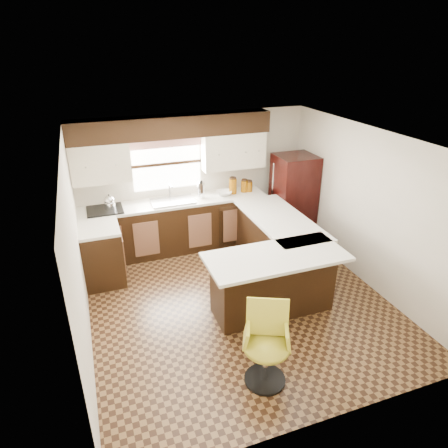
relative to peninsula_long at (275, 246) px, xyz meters
name	(u,v)px	position (x,y,z in m)	size (l,w,h in m)	color
floor	(238,301)	(-0.90, -0.62, -0.45)	(4.40, 4.40, 0.00)	#49301A
ceiling	(241,141)	(-0.90, -0.62, 1.95)	(4.40, 4.40, 0.00)	silver
wall_back	(195,179)	(-0.90, 1.58, 0.75)	(4.40, 4.40, 0.00)	beige
wall_front	(331,329)	(-0.90, -2.83, 0.75)	(4.40, 4.40, 0.00)	beige
wall_left	(77,254)	(-3.00, -0.62, 0.75)	(4.40, 4.40, 0.00)	beige
wall_right	(367,208)	(1.20, -0.62, 0.75)	(4.40, 4.40, 0.00)	beige
base_cab_back	(177,226)	(-1.35, 1.28, 0.00)	(3.30, 0.60, 0.90)	black
base_cab_left	(102,256)	(-2.70, 0.62, 0.00)	(0.60, 0.70, 0.90)	black
counter_back	(175,202)	(-1.35, 1.28, 0.47)	(3.30, 0.60, 0.04)	silver
counter_left	(98,229)	(-2.70, 0.62, 0.47)	(0.60, 0.70, 0.04)	silver
soffit	(172,126)	(-1.30, 1.40, 1.77)	(3.40, 0.35, 0.36)	black
upper_cab_left	(100,163)	(-2.52, 1.40, 1.27)	(0.94, 0.35, 0.64)	beige
upper_cab_right	(233,150)	(-0.22, 1.40, 1.27)	(1.14, 0.35, 0.64)	beige
window_pane	(167,164)	(-1.40, 1.56, 1.10)	(1.20, 0.02, 0.90)	white
valance	(166,142)	(-1.40, 1.52, 1.49)	(1.30, 0.06, 0.18)	#D19B93
sink	(173,201)	(-1.40, 1.25, 0.51)	(0.75, 0.45, 0.03)	#B2B2B7
dishwasher	(234,226)	(-0.35, 0.99, -0.02)	(0.58, 0.03, 0.78)	black
cooktop	(105,210)	(-2.55, 1.25, 0.51)	(0.58, 0.50, 0.03)	black
peninsula_long	(275,246)	(0.00, 0.00, 0.00)	(0.60, 1.95, 0.90)	black
peninsula_return	(273,283)	(-0.53, -0.97, 0.00)	(1.65, 0.60, 0.90)	black
counter_pen_long	(280,219)	(0.05, 0.00, 0.47)	(0.84, 1.95, 0.04)	silver
counter_pen_return	(276,257)	(-0.55, -1.06, 0.47)	(1.89, 0.84, 0.04)	silver
refrigerator	(293,198)	(0.83, 0.97, 0.37)	(0.70, 0.68, 1.64)	black
bar_chair	(267,348)	(-1.17, -2.14, 0.03)	(0.51, 0.51, 0.96)	gold
kettle	(109,201)	(-2.46, 1.26, 0.64)	(0.18, 0.18, 0.25)	silver
percolator	(201,190)	(-0.87, 1.28, 0.64)	(0.13, 0.13, 0.29)	silver
mixing_bowl	(224,193)	(-0.44, 1.28, 0.53)	(0.28, 0.28, 0.07)	white
canister_large	(233,186)	(-0.26, 1.30, 0.63)	(0.14, 0.14, 0.28)	#804804
canister_med	(244,186)	(-0.03, 1.30, 0.60)	(0.12, 0.12, 0.22)	#804804
canister_small	(249,187)	(0.06, 1.30, 0.59)	(0.13, 0.13, 0.18)	#804804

